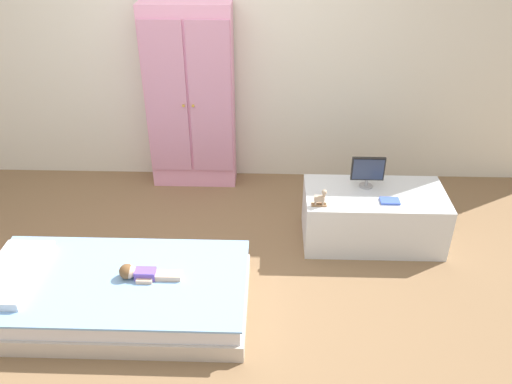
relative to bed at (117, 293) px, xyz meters
name	(u,v)px	position (x,y,z in m)	size (l,w,h in m)	color
ground_plane	(191,283)	(0.44, 0.26, -0.13)	(10.00, 10.00, 0.02)	brown
back_wall	(207,28)	(0.44, 1.84, 1.23)	(6.40, 0.05, 2.70)	silver
bed	(117,293)	(0.00, 0.00, 0.00)	(1.68, 0.87, 0.24)	beige
pillow	(13,273)	(-0.64, 0.00, 0.15)	(0.32, 0.62, 0.06)	silver
doll	(138,273)	(0.16, 0.02, 0.16)	(0.39, 0.13, 0.10)	#6B4CB2
wardrobe	(191,99)	(0.29, 1.67, 0.68)	(0.74, 0.28, 1.59)	#E599BC
tv_stand	(373,216)	(1.76, 0.81, 0.09)	(1.04, 0.53, 0.42)	silver
tv_monitor	(368,170)	(1.70, 0.90, 0.44)	(0.25, 0.10, 0.24)	#99999E
rocking_horse_toy	(321,198)	(1.34, 0.63, 0.36)	(0.11, 0.04, 0.13)	#8E6642
book_blue	(390,201)	(1.84, 0.69, 0.31)	(0.14, 0.09, 0.02)	blue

